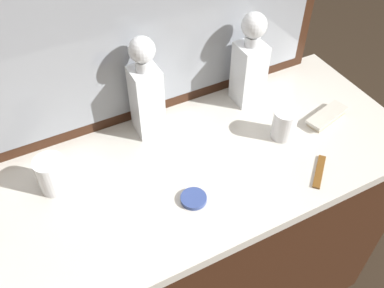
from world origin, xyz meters
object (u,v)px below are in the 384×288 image
(crystal_tumbler_front, at_px, (52,175))
(tortoiseshell_comb, at_px, (319,172))
(crystal_decanter_far_left, at_px, (146,96))
(silver_brush_rear, at_px, (327,116))
(porcelain_dish, at_px, (194,199))
(crystal_decanter_front, at_px, (249,68))
(crystal_tumbler_far_left, at_px, (284,125))

(crystal_tumbler_front, distance_m, tortoiseshell_comb, 0.72)
(crystal_decanter_far_left, xyz_separation_m, silver_brush_rear, (0.51, -0.21, -0.12))
(crystal_decanter_far_left, height_order, crystal_tumbler_front, crystal_decanter_far_left)
(crystal_decanter_far_left, relative_size, porcelain_dish, 4.60)
(crystal_decanter_front, bearing_deg, crystal_tumbler_far_left, -89.14)
(crystal_decanter_front, bearing_deg, porcelain_dish, -140.09)
(crystal_tumbler_front, xyz_separation_m, tortoiseshell_comb, (0.66, -0.28, -0.04))
(crystal_decanter_front, relative_size, porcelain_dish, 4.45)
(silver_brush_rear, distance_m, porcelain_dish, 0.52)
(crystal_decanter_far_left, bearing_deg, crystal_decanter_front, -1.99)
(silver_brush_rear, relative_size, tortoiseshell_comb, 1.51)
(crystal_tumbler_front, relative_size, tortoiseshell_comb, 0.97)
(crystal_tumbler_front, distance_m, porcelain_dish, 0.37)
(crystal_decanter_far_left, height_order, silver_brush_rear, crystal_decanter_far_left)
(crystal_decanter_far_left, distance_m, crystal_tumbler_front, 0.33)
(crystal_decanter_far_left, distance_m, crystal_tumbler_far_left, 0.41)
(crystal_decanter_far_left, xyz_separation_m, porcelain_dish, (-0.01, -0.30, -0.12))
(tortoiseshell_comb, bearing_deg, silver_brush_rear, 45.29)
(crystal_tumbler_far_left, xyz_separation_m, porcelain_dish, (-0.35, -0.09, -0.04))
(crystal_tumbler_far_left, xyz_separation_m, tortoiseshell_comb, (0.00, -0.17, -0.04))
(crystal_decanter_far_left, height_order, porcelain_dish, crystal_decanter_far_left)
(crystal_decanter_front, bearing_deg, crystal_decanter_far_left, 178.01)
(crystal_decanter_front, relative_size, crystal_tumbler_far_left, 3.32)
(crystal_decanter_front, height_order, crystal_tumbler_front, crystal_decanter_front)
(silver_brush_rear, bearing_deg, crystal_decanter_front, 129.66)
(crystal_tumbler_far_left, distance_m, porcelain_dish, 0.36)
(silver_brush_rear, height_order, tortoiseshell_comb, silver_brush_rear)
(crystal_tumbler_far_left, height_order, porcelain_dish, crystal_tumbler_far_left)
(crystal_tumbler_far_left, bearing_deg, crystal_decanter_front, 90.86)
(crystal_tumbler_far_left, bearing_deg, crystal_decanter_far_left, 148.65)
(crystal_tumbler_front, height_order, silver_brush_rear, crystal_tumbler_front)
(crystal_decanter_front, distance_m, crystal_tumbler_front, 0.66)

